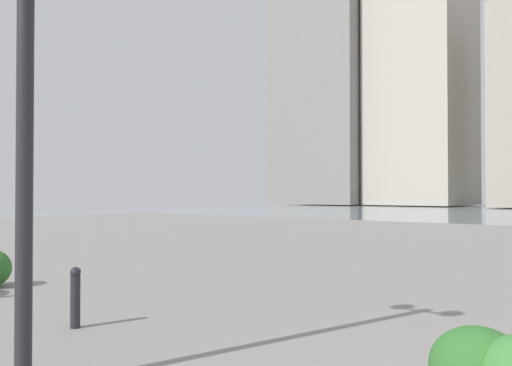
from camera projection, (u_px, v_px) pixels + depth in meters
building_annex at (422, 62)px, 73.91m from camera, size 11.64×12.67×40.71m
building_highrise at (327, 72)px, 79.83m from camera, size 13.83×11.07×38.63m
lamppost at (25, 47)px, 4.57m from camera, size 0.98×0.28×4.36m
bollard_near at (75, 296)px, 6.65m from camera, size 0.13×0.13×0.74m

